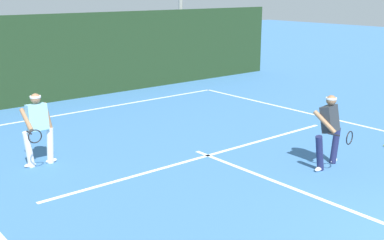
# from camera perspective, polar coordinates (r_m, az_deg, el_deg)

# --- Properties ---
(court_line_baseline_far) EXTENTS (10.17, 0.10, 0.01)m
(court_line_baseline_far) POSITION_cam_1_polar(r_m,az_deg,el_deg) (16.08, -11.82, 1.16)
(court_line_baseline_far) COLOR white
(court_line_baseline_far) RESTS_ON ground_plane
(court_line_service) EXTENTS (8.29, 0.10, 0.01)m
(court_line_service) POSITION_cam_1_polar(r_m,az_deg,el_deg) (11.48, 1.85, -4.15)
(court_line_service) COLOR white
(court_line_service) RESTS_ON ground_plane
(court_line_centre) EXTENTS (0.10, 6.40, 0.01)m
(court_line_centre) POSITION_cam_1_polar(r_m,az_deg,el_deg) (9.70, 12.97, -8.26)
(court_line_centre) COLOR white
(court_line_centre) RESTS_ON ground_plane
(player_near) EXTENTS (1.02, 0.90, 1.61)m
(player_near) POSITION_cam_1_polar(r_m,az_deg,el_deg) (10.91, 15.72, -0.92)
(player_near) COLOR #1E234C
(player_near) RESTS_ON ground_plane
(player_far) EXTENTS (0.82, 0.89, 1.62)m
(player_far) POSITION_cam_1_polar(r_m,az_deg,el_deg) (11.13, -17.53, -0.71)
(player_far) COLOR silver
(player_far) RESTS_ON ground_plane
(back_fence_windscreen) EXTENTS (19.94, 0.12, 2.97)m
(back_fence_windscreen) POSITION_cam_1_polar(r_m,az_deg,el_deg) (17.49, -15.02, 7.02)
(back_fence_windscreen) COLOR #1D351B
(back_fence_windscreen) RESTS_ON ground_plane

